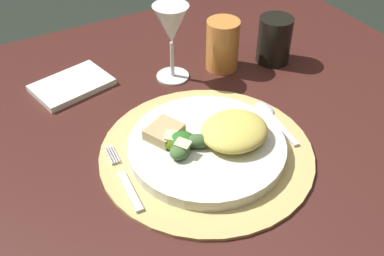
% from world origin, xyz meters
% --- Properties ---
extents(dining_table, '(1.18, 1.03, 0.74)m').
position_xyz_m(dining_table, '(0.00, 0.00, 0.61)').
color(dining_table, '#43201B').
rests_on(dining_table, ground).
extents(placemat, '(0.36, 0.36, 0.01)m').
position_xyz_m(placemat, '(0.02, -0.02, 0.74)').
color(placemat, tan).
rests_on(placemat, dining_table).
extents(dinner_plate, '(0.26, 0.26, 0.02)m').
position_xyz_m(dinner_plate, '(0.02, -0.02, 0.75)').
color(dinner_plate, silver).
rests_on(dinner_plate, placemat).
extents(pasta_serving, '(0.13, 0.12, 0.03)m').
position_xyz_m(pasta_serving, '(0.06, -0.04, 0.78)').
color(pasta_serving, '#E0CF5B').
rests_on(pasta_serving, dinner_plate).
extents(salad_greens, '(0.09, 0.08, 0.02)m').
position_xyz_m(salad_greens, '(-0.03, -0.01, 0.77)').
color(salad_greens, '#406234').
rests_on(salad_greens, dinner_plate).
extents(bread_piece, '(0.07, 0.07, 0.02)m').
position_xyz_m(bread_piece, '(-0.04, 0.02, 0.77)').
color(bread_piece, tan).
rests_on(bread_piece, dinner_plate).
extents(fork, '(0.02, 0.16, 0.00)m').
position_xyz_m(fork, '(-0.13, -0.02, 0.74)').
color(fork, silver).
rests_on(fork, placemat).
extents(spoon, '(0.03, 0.13, 0.01)m').
position_xyz_m(spoon, '(0.17, 0.00, 0.74)').
color(spoon, silver).
rests_on(spoon, placemat).
extents(napkin, '(0.16, 0.13, 0.01)m').
position_xyz_m(napkin, '(-0.12, 0.27, 0.74)').
color(napkin, white).
rests_on(napkin, dining_table).
extents(wine_glass, '(0.07, 0.07, 0.16)m').
position_xyz_m(wine_glass, '(0.07, 0.21, 0.85)').
color(wine_glass, silver).
rests_on(wine_glass, dining_table).
extents(amber_tumbler, '(0.07, 0.07, 0.11)m').
position_xyz_m(amber_tumbler, '(0.18, 0.19, 0.79)').
color(amber_tumbler, '#D7873C').
rests_on(amber_tumbler, dining_table).
extents(dark_tumbler, '(0.07, 0.07, 0.10)m').
position_xyz_m(dark_tumbler, '(0.29, 0.17, 0.78)').
color(dark_tumbler, black).
rests_on(dark_tumbler, dining_table).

